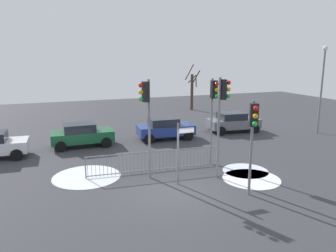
# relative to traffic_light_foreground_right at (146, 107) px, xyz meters

# --- Properties ---
(ground_plane) EXTENTS (60.00, 60.00, 0.00)m
(ground_plane) POSITION_rel_traffic_light_foreground_right_xyz_m (0.67, -1.84, -3.38)
(ground_plane) COLOR #38383D
(traffic_light_foreground_right) EXTENTS (0.56, 0.37, 4.61)m
(traffic_light_foreground_right) POSITION_rel_traffic_light_foreground_right_xyz_m (0.00, 0.00, 0.00)
(traffic_light_foreground_right) COLOR slate
(traffic_light_foreground_right) RESTS_ON ground
(traffic_light_rear_left) EXTENTS (0.33, 0.57, 4.50)m
(traffic_light_rear_left) POSITION_rel_traffic_light_foreground_right_xyz_m (3.78, 0.74, -0.08)
(traffic_light_rear_left) COLOR slate
(traffic_light_rear_left) RESTS_ON ground
(traffic_light_mid_right) EXTENTS (0.57, 0.35, 4.69)m
(traffic_light_mid_right) POSITION_rel_traffic_light_foreground_right_xyz_m (3.25, -1.08, 0.06)
(traffic_light_mid_right) COLOR slate
(traffic_light_mid_right) RESTS_ON ground
(traffic_light_rear_right) EXTENTS (0.39, 0.54, 3.93)m
(traffic_light_rear_right) POSITION_rel_traffic_light_foreground_right_xyz_m (3.34, -3.37, -0.50)
(traffic_light_rear_right) COLOR slate
(traffic_light_rear_right) RESTS_ON ground
(direction_sign_post) EXTENTS (0.79, 0.09, 2.78)m
(direction_sign_post) POSITION_rel_traffic_light_foreground_right_xyz_m (1.14, -1.15, -1.81)
(direction_sign_post) COLOR slate
(direction_sign_post) RESTS_ON ground
(pedestrian_guard_railing) EXTENTS (6.79, 0.52, 1.07)m
(pedestrian_guard_railing) POSITION_rel_traffic_light_foreground_right_xyz_m (0.66, 0.68, -2.82)
(pedestrian_guard_railing) COLOR slate
(pedestrian_guard_railing) RESTS_ON ground
(car_blue_near) EXTENTS (3.90, 2.13, 1.47)m
(car_blue_near) POSITION_rel_traffic_light_foreground_right_xyz_m (3.31, 6.60, -2.61)
(car_blue_near) COLOR navy
(car_blue_near) RESTS_ON ground
(car_grey_far) EXTENTS (3.94, 2.21, 1.47)m
(car_grey_far) POSITION_rel_traffic_light_foreground_right_xyz_m (8.80, 6.85, -2.61)
(car_grey_far) COLOR slate
(car_grey_far) RESTS_ON ground
(car_green_trailing) EXTENTS (3.80, 1.92, 1.47)m
(car_green_trailing) POSITION_rel_traffic_light_foreground_right_xyz_m (-2.23, 6.74, -2.61)
(car_green_trailing) COLOR #195933
(car_green_trailing) RESTS_ON ground
(street_lamp) EXTENTS (0.36, 0.36, 6.29)m
(street_lamp) POSITION_rel_traffic_light_foreground_right_xyz_m (14.53, 4.38, 0.51)
(street_lamp) COLOR slate
(street_lamp) RESTS_ON ground
(bare_tree_left) EXTENTS (1.36, 1.34, 4.69)m
(bare_tree_left) POSITION_rel_traffic_light_foreground_right_xyz_m (10.14, 17.10, -1.26)
(bare_tree_left) COLOR #473828
(bare_tree_left) RESTS_ON ground
(snow_patch_kerb) EXTENTS (2.67, 2.67, 0.01)m
(snow_patch_kerb) POSITION_rel_traffic_light_foreground_right_xyz_m (4.51, -1.80, -3.37)
(snow_patch_kerb) COLOR white
(snow_patch_kerb) RESTS_ON ground
(snow_patch_island) EXTENTS (2.25, 2.25, 0.01)m
(snow_patch_island) POSITION_rel_traffic_light_foreground_right_xyz_m (4.87, -0.77, -3.37)
(snow_patch_island) COLOR silver
(snow_patch_island) RESTS_ON ground
(snow_patch_verge) EXTENTS (3.20, 3.20, 0.01)m
(snow_patch_verge) POSITION_rel_traffic_light_foreground_right_xyz_m (-2.64, 1.20, -3.37)
(snow_patch_verge) COLOR white
(snow_patch_verge) RESTS_ON ground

